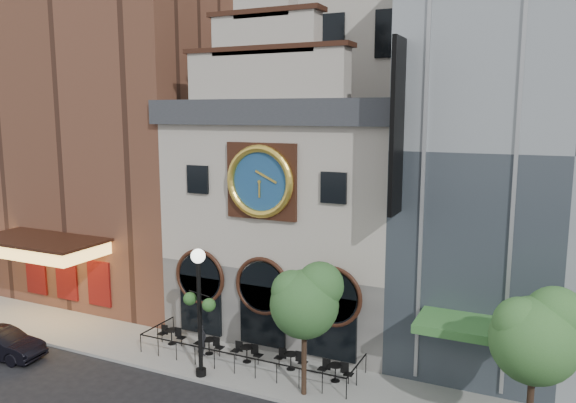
{
  "coord_description": "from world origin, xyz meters",
  "views": [
    {
      "loc": [
        12.32,
        -19.1,
        11.77
      ],
      "look_at": [
        0.38,
        6.0,
        7.31
      ],
      "focal_mm": 35.0,
      "sensor_mm": 36.0,
      "label": 1
    }
  ],
  "objects_px": {
    "pedestrian": "(202,341)",
    "bistro_0": "(171,335)",
    "tree_right": "(537,333)",
    "bistro_3": "(291,360)",
    "lamppost": "(199,298)",
    "bistro_4": "(335,371)",
    "car_left": "(2,344)",
    "bistro_1": "(209,345)",
    "tree_left": "(306,298)",
    "bistro_2": "(247,353)"
  },
  "relations": [
    {
      "from": "lamppost",
      "to": "bistro_1",
      "type": "bearing_deg",
      "value": 129.45
    },
    {
      "from": "bistro_3",
      "to": "car_left",
      "type": "xyz_separation_m",
      "value": [
        -13.28,
        -4.58,
        0.09
      ]
    },
    {
      "from": "bistro_3",
      "to": "lamppost",
      "type": "height_order",
      "value": "lamppost"
    },
    {
      "from": "pedestrian",
      "to": "bistro_0",
      "type": "bearing_deg",
      "value": 79.29
    },
    {
      "from": "bistro_0",
      "to": "tree_left",
      "type": "height_order",
      "value": "tree_left"
    },
    {
      "from": "bistro_1",
      "to": "bistro_3",
      "type": "xyz_separation_m",
      "value": [
        4.28,
        0.22,
        0.0
      ]
    },
    {
      "from": "bistro_0",
      "to": "pedestrian",
      "type": "xyz_separation_m",
      "value": [
        2.21,
        -0.56,
        0.32
      ]
    },
    {
      "from": "bistro_1",
      "to": "bistro_4",
      "type": "distance_m",
      "value": 6.51
    },
    {
      "from": "bistro_2",
      "to": "tree_right",
      "type": "xyz_separation_m",
      "value": [
        12.27,
        -2.03,
        3.87
      ]
    },
    {
      "from": "pedestrian",
      "to": "bistro_1",
      "type": "bearing_deg",
      "value": -18.38
    },
    {
      "from": "car_left",
      "to": "tree_right",
      "type": "relative_size",
      "value": 0.72
    },
    {
      "from": "lamppost",
      "to": "tree_left",
      "type": "bearing_deg",
      "value": 21.17
    },
    {
      "from": "bistro_3",
      "to": "tree_right",
      "type": "distance_m",
      "value": 11.03
    },
    {
      "from": "bistro_2",
      "to": "bistro_3",
      "type": "height_order",
      "value": "same"
    },
    {
      "from": "bistro_2",
      "to": "bistro_3",
      "type": "distance_m",
      "value": 2.2
    },
    {
      "from": "bistro_0",
      "to": "bistro_3",
      "type": "relative_size",
      "value": 1.0
    },
    {
      "from": "bistro_0",
      "to": "tree_right",
      "type": "bearing_deg",
      "value": -7.44
    },
    {
      "from": "bistro_4",
      "to": "car_left",
      "type": "distance_m",
      "value": 16.12
    },
    {
      "from": "bistro_3",
      "to": "car_left",
      "type": "distance_m",
      "value": 14.05
    },
    {
      "from": "pedestrian",
      "to": "tree_left",
      "type": "distance_m",
      "value": 6.9
    },
    {
      "from": "bistro_2",
      "to": "bistro_0",
      "type": "bearing_deg",
      "value": 177.96
    },
    {
      "from": "bistro_0",
      "to": "lamppost",
      "type": "height_order",
      "value": "lamppost"
    },
    {
      "from": "car_left",
      "to": "pedestrian",
      "type": "relative_size",
      "value": 2.72
    },
    {
      "from": "bistro_1",
      "to": "bistro_4",
      "type": "relative_size",
      "value": 1.0
    },
    {
      "from": "bistro_1",
      "to": "tree_left",
      "type": "relative_size",
      "value": 0.28
    },
    {
      "from": "bistro_4",
      "to": "bistro_1",
      "type": "bearing_deg",
      "value": -179.79
    },
    {
      "from": "bistro_2",
      "to": "bistro_4",
      "type": "distance_m",
      "value": 4.42
    },
    {
      "from": "car_left",
      "to": "pedestrian",
      "type": "xyz_separation_m",
      "value": [
        8.85,
        3.98,
        0.23
      ]
    },
    {
      "from": "bistro_2",
      "to": "tree_right",
      "type": "bearing_deg",
      "value": -9.37
    },
    {
      "from": "bistro_3",
      "to": "car_left",
      "type": "relative_size",
      "value": 0.37
    },
    {
      "from": "bistro_0",
      "to": "pedestrian",
      "type": "bearing_deg",
      "value": -14.19
    },
    {
      "from": "bistro_0",
      "to": "tree_left",
      "type": "xyz_separation_m",
      "value": [
        8.14,
        -1.72,
        3.67
      ]
    },
    {
      "from": "bistro_1",
      "to": "tree_right",
      "type": "xyz_separation_m",
      "value": [
        14.36,
        -2.01,
        3.87
      ]
    },
    {
      "from": "bistro_0",
      "to": "tree_right",
      "type": "relative_size",
      "value": 0.27
    },
    {
      "from": "bistro_1",
      "to": "tree_left",
      "type": "distance_m",
      "value": 7.01
    },
    {
      "from": "bistro_2",
      "to": "car_left",
      "type": "xyz_separation_m",
      "value": [
        -11.09,
        -4.38,
        0.09
      ]
    },
    {
      "from": "lamppost",
      "to": "pedestrian",
      "type": "bearing_deg",
      "value": 138.04
    },
    {
      "from": "lamppost",
      "to": "tree_left",
      "type": "xyz_separation_m",
      "value": [
        4.85,
        0.5,
        0.55
      ]
    },
    {
      "from": "bistro_0",
      "to": "tree_right",
      "type": "xyz_separation_m",
      "value": [
        16.73,
        -2.18,
        3.87
      ]
    },
    {
      "from": "lamppost",
      "to": "bistro_3",
      "type": "bearing_deg",
      "value": 49.23
    },
    {
      "from": "bistro_2",
      "to": "lamppost",
      "type": "height_order",
      "value": "lamppost"
    },
    {
      "from": "bistro_4",
      "to": "lamppost",
      "type": "height_order",
      "value": "lamppost"
    },
    {
      "from": "bistro_4",
      "to": "lamppost",
      "type": "bearing_deg",
      "value": -159.71
    },
    {
      "from": "bistro_1",
      "to": "bistro_4",
      "type": "bearing_deg",
      "value": 0.21
    },
    {
      "from": "bistro_3",
      "to": "car_left",
      "type": "height_order",
      "value": "car_left"
    },
    {
      "from": "tree_right",
      "to": "bistro_1",
      "type": "bearing_deg",
      "value": 172.05
    },
    {
      "from": "bistro_1",
      "to": "bistro_3",
      "type": "relative_size",
      "value": 1.0
    },
    {
      "from": "bistro_3",
      "to": "tree_right",
      "type": "xyz_separation_m",
      "value": [
        10.08,
        -2.23,
        3.87
      ]
    },
    {
      "from": "bistro_4",
      "to": "pedestrian",
      "type": "relative_size",
      "value": 1.0
    },
    {
      "from": "bistro_3",
      "to": "tree_right",
      "type": "relative_size",
      "value": 0.27
    }
  ]
}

